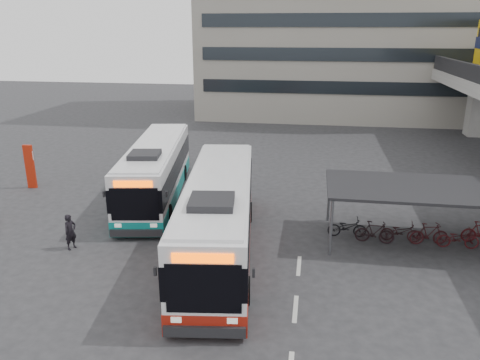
# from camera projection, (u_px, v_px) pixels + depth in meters

# --- Properties ---
(ground) EXTENTS (120.00, 120.00, 0.00)m
(ground) POSITION_uv_depth(u_px,v_px,m) (236.00, 261.00, 18.77)
(ground) COLOR #28282B
(ground) RESTS_ON ground
(bike_shelter) EXTENTS (10.00, 4.00, 2.54)m
(bike_shelter) POSITION_uv_depth(u_px,v_px,m) (444.00, 216.00, 19.92)
(bike_shelter) COLOR #595B60
(bike_shelter) RESTS_ON ground
(road_markings) EXTENTS (0.15, 7.60, 0.01)m
(road_markings) POSITION_uv_depth(u_px,v_px,m) (295.00, 309.00, 15.58)
(road_markings) COLOR beige
(road_markings) RESTS_ON ground
(bus_main) EXTENTS (4.01, 12.02, 3.49)m
(bus_main) POSITION_uv_depth(u_px,v_px,m) (219.00, 216.00, 19.00)
(bus_main) COLOR white
(bus_main) RESTS_ON ground
(bus_teal) EXTENTS (4.16, 11.37, 3.29)m
(bus_teal) POSITION_uv_depth(u_px,v_px,m) (156.00, 171.00, 25.37)
(bus_teal) COLOR white
(bus_teal) RESTS_ON ground
(pedestrian) EXTENTS (0.56, 0.66, 1.54)m
(pedestrian) POSITION_uv_depth(u_px,v_px,m) (70.00, 232.00, 19.61)
(pedestrian) COLOR black
(pedestrian) RESTS_ON ground
(sign_totem_north) EXTENTS (0.56, 0.20, 2.57)m
(sign_totem_north) POSITION_uv_depth(u_px,v_px,m) (30.00, 166.00, 27.00)
(sign_totem_north) COLOR #B2200A
(sign_totem_north) RESTS_ON ground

